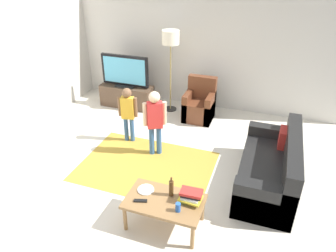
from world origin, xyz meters
The scene contains 16 objects.
ground centered at (0.00, 0.00, 0.00)m, with size 7.80×7.80×0.00m, color beige.
wall_back centered at (0.00, 3.00, 1.35)m, with size 6.00×0.12×2.70m, color silver.
area_rug centered at (-0.27, 0.26, 0.00)m, with size 2.20×1.60×0.01m, color #B28C33.
tv_stand centered at (-1.61, 2.30, 0.24)m, with size 1.20×0.44×0.50m.
tv centered at (-1.61, 2.28, 0.85)m, with size 1.10×0.28×0.71m.
couch centered at (1.74, 0.45, 0.29)m, with size 0.80×1.80×0.86m.
armchair centered at (0.13, 2.26, 0.30)m, with size 0.60×0.60×0.90m.
floor_lamp centered at (-0.60, 2.45, 1.54)m, with size 0.36×0.36×1.78m.
child_near_tv centered at (-0.89, 0.92, 0.65)m, with size 0.36×0.17×1.08m.
child_center centered at (-0.26, 0.67, 0.72)m, with size 0.36×0.24×1.20m.
coffee_table centered at (0.47, -0.85, 0.37)m, with size 1.00×0.60×0.42m.
book_stack centered at (0.78, -0.75, 0.50)m, with size 0.29×0.23×0.17m.
bottle centered at (0.52, -0.73, 0.54)m, with size 0.06×0.06×0.29m.
tv_remote centered at (0.19, -0.97, 0.43)m, with size 0.17×0.05×0.02m, color black.
soda_can centered at (0.69, -0.97, 0.48)m, with size 0.07×0.07×0.12m, color #2659B2.
plate centered at (0.17, -0.75, 0.43)m, with size 0.22×0.22×0.02m.
Camera 1 is at (1.52, -3.69, 3.21)m, focal length 33.70 mm.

